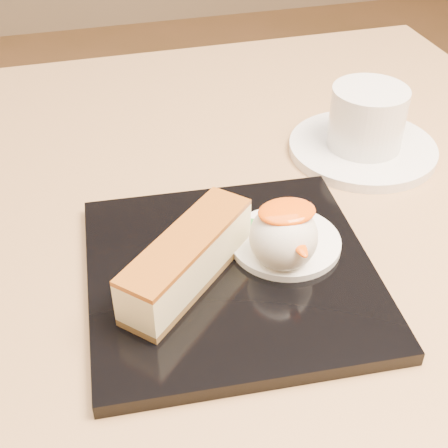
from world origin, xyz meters
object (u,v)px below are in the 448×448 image
object	(u,v)px
table	(218,347)
dessert_plate	(231,273)
ice_cream_scoop	(283,237)
coffee_cup	(369,116)
cheesecake	(187,259)
saucer	(362,148)

from	to	relation	value
table	dessert_plate	distance (m)	0.17
dessert_plate	table	bearing A→B (deg)	84.36
ice_cream_scoop	coffee_cup	world-z (taller)	coffee_cup
dessert_plate	coffee_cup	bearing A→B (deg)	38.77
dessert_plate	cheesecake	world-z (taller)	cheesecake
cheesecake	saucer	distance (m)	0.27
ice_cream_scoop	cheesecake	bearing A→B (deg)	180.00
cheesecake	saucer	world-z (taller)	cheesecake
dessert_plate	ice_cream_scoop	bearing A→B (deg)	-7.13
dessert_plate	coffee_cup	xyz separation A→B (m)	(0.18, 0.15, 0.04)
cheesecake	coffee_cup	size ratio (longest dim) A/B	1.21
coffee_cup	cheesecake	bearing A→B (deg)	-166.59
ice_cream_scoop	table	bearing A→B (deg)	115.36
ice_cream_scoop	coffee_cup	bearing A→B (deg)	46.67
cheesecake	coffee_cup	xyz separation A→B (m)	(0.22, 0.15, 0.01)
ice_cream_scoop	dessert_plate	bearing A→B (deg)	172.87
saucer	dessert_plate	bearing A→B (deg)	-141.09
cheesecake	table	bearing A→B (deg)	16.09
saucer	coffee_cup	distance (m)	0.04
table	dessert_plate	xyz separation A→B (m)	(-0.01, -0.07, 0.16)
ice_cream_scoop	coffee_cup	size ratio (longest dim) A/B	0.54
cheesecake	saucer	xyz separation A→B (m)	(0.22, 0.15, -0.03)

